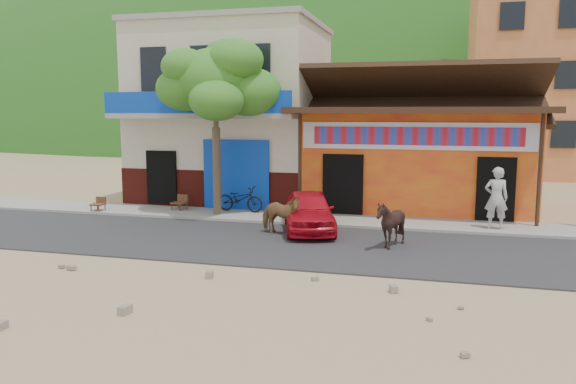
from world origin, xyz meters
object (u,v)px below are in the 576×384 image
cow_dark (391,224)px  cafe_chair_left (179,196)px  pedestrian (496,198)px  red_car (309,211)px  scooter (240,199)px  cafe_chair_right (98,198)px  tree (216,127)px  cow_tan (280,215)px

cow_dark → cafe_chair_left: cow_dark is taller
cow_dark → pedestrian: size_ratio=0.68×
red_car → cafe_chair_left: red_car is taller
scooter → cafe_chair_right: same height
red_car → cafe_chair_left: 5.61m
cafe_chair_left → cow_dark: bearing=-10.5°
tree → cow_dark: tree is taller
cow_tan → scooter: bearing=53.0°
scooter → pedestrian: 8.55m
cafe_chair_left → cafe_chair_right: size_ratio=1.11×
red_car → cafe_chair_right: (-8.00, 1.02, -0.08)m
cow_tan → pedestrian: bearing=-55.8°
cow_dark → pedestrian: pedestrian is taller
tree → scooter: bearing=47.6°
cow_dark → cafe_chair_right: bearing=-130.1°
cow_tan → scooter: (-2.32, 2.97, -0.07)m
tree → cow_dark: 7.33m
tree → red_car: bearing=-22.9°
pedestrian → cafe_chair_right: size_ratio=2.08×
tree → cafe_chair_left: tree is taller
scooter → cafe_chair_left: cafe_chair_left is taller
red_car → pedestrian: bearing=-2.7°
tree → red_car: (3.60, -1.52, -2.46)m
cow_dark → cafe_chair_left: size_ratio=1.27×
red_car → cafe_chair_right: red_car is taller
tree → scooter: size_ratio=3.47×
cafe_chair_left → scooter: bearing=19.2°
cow_tan → pedestrian: 6.56m
cafe_chair_left → pedestrian: bearing=10.5°
cow_dark → cafe_chair_left: (-7.85, 3.53, -0.06)m
tree → pedestrian: bearing=-1.0°
cafe_chair_left → cafe_chair_right: (-2.74, -0.94, -0.05)m
red_car → cafe_chair_left: bearing=143.0°
pedestrian → cafe_chair_right: pedestrian is taller
pedestrian → cafe_chair_right: 13.51m
scooter → cafe_chair_right: 5.13m
scooter → cafe_chair_left: bearing=101.5°
scooter → pedestrian: pedestrian is taller
cow_tan → red_car: 1.04m
cow_tan → cafe_chair_left: cow_tan is taller
cafe_chair_right → cafe_chair_left: bearing=25.7°
cow_dark → cafe_chair_right: 10.90m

